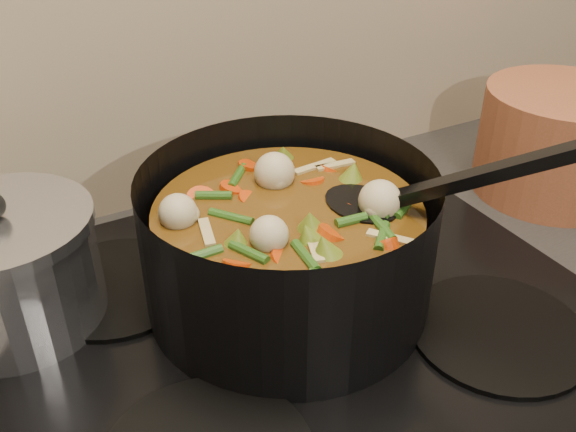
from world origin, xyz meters
TOP-DOWN VIEW (x-y plane):
  - stovetop at (0.00, 1.93)m, footprint 0.62×0.54m
  - stockpot at (0.00, 1.95)m, footprint 0.39×0.39m
  - saucepan at (-0.26, 2.06)m, footprint 0.18×0.18m
  - terracotta_crock at (0.47, 2.01)m, footprint 0.29×0.29m

SIDE VIEW (x-z plane):
  - stovetop at x=0.00m, z-range 0.91..0.93m
  - terracotta_crock at x=0.47m, z-range 0.91..1.06m
  - saucepan at x=-0.26m, z-range 0.92..1.07m
  - stockpot at x=0.00m, z-range 0.89..1.11m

